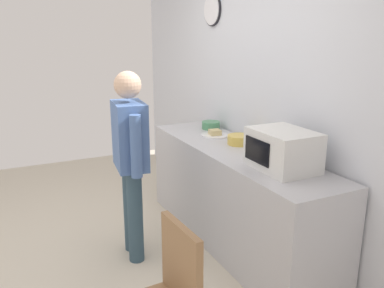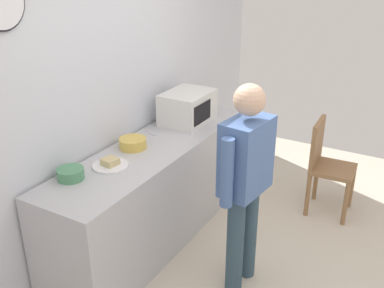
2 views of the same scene
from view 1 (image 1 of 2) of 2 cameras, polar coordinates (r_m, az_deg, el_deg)
The scene contains 10 objects.
ground_plane at distance 3.73m, azimuth -13.00°, elevation -15.62°, with size 6.00×6.00×0.00m, color beige.
back_wall at distance 3.91m, azimuth 9.29°, elevation 6.43°, with size 5.40×0.13×2.60m.
kitchen_counter at distance 3.75m, azimuth 5.98°, elevation -7.38°, with size 2.36×0.62×0.91m, color #B7B7BC.
microwave at distance 3.10m, azimuth 12.73°, elevation -0.81°, with size 0.50×0.39×0.30m.
sandwich_plate at distance 4.04m, azimuth 3.26°, elevation 1.39°, with size 0.27×0.27×0.07m.
salad_bowl at distance 4.34m, azimuth 2.69°, elevation 2.69°, with size 0.19×0.19×0.08m, color #4C8E60.
cereal_bowl at distance 3.76m, azimuth 6.76°, elevation 0.61°, with size 0.23×0.23×0.08m, color gold.
fork_utensil at distance 3.66m, azimuth 10.35°, elevation -0.56°, with size 0.17×0.02×0.01m, color silver.
spoon_utensil at distance 3.54m, azimuth 10.54°, elevation -1.14°, with size 0.17×0.02×0.01m, color silver.
person_standing at distance 3.38m, azimuth -8.71°, elevation -1.23°, with size 0.59×0.29×1.62m.
Camera 1 is at (3.15, -0.64, 1.90)m, focal length 37.65 mm.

